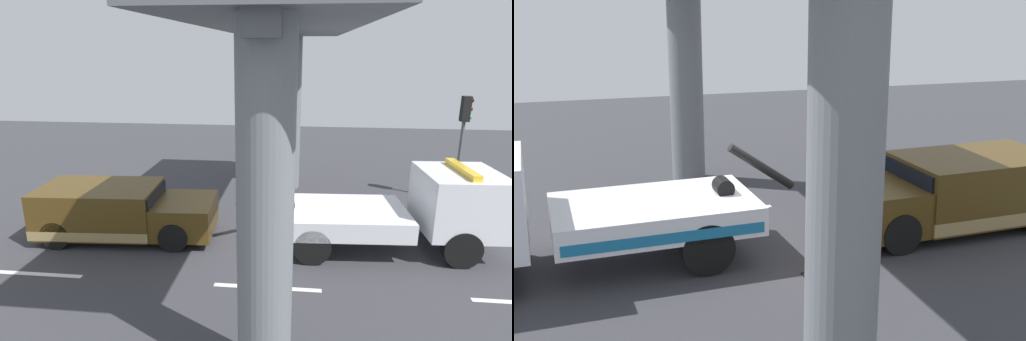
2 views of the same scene
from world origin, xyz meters
TOP-DOWN VIEW (x-y plane):
  - ground_plane at (0.00, 0.00)m, footprint 60.00×40.00m
  - lane_stripe_west at (-6.00, -2.52)m, footprint 2.60×0.16m
  - lane_stripe_mid at (0.00, -2.52)m, footprint 2.60×0.16m
  - tow_truck_white at (3.70, 0.05)m, footprint 7.31×2.73m
  - towed_van_green at (-4.72, -0.00)m, footprint 5.31×2.48m
  - traffic_cone_orange at (-0.98, 1.73)m, footprint 0.57×0.57m

SIDE VIEW (x-z plane):
  - ground_plane at x=0.00m, z-range -0.10..0.00m
  - lane_stripe_west at x=-6.00m, z-range 0.00..0.01m
  - lane_stripe_mid at x=0.00m, z-range 0.00..0.01m
  - traffic_cone_orange at x=-0.98m, z-range -0.02..0.66m
  - towed_van_green at x=-4.72m, z-range -0.01..1.57m
  - tow_truck_white at x=3.70m, z-range -0.03..2.43m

